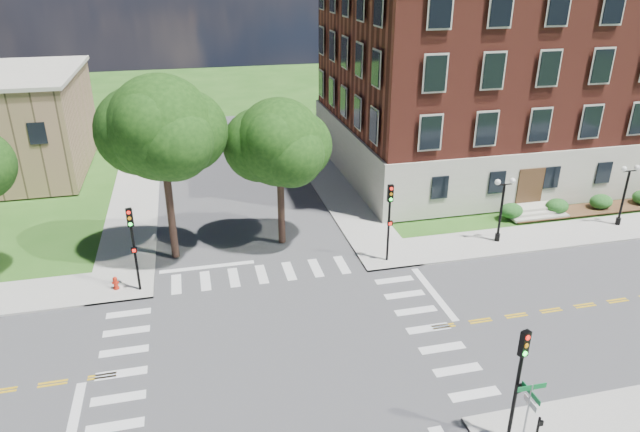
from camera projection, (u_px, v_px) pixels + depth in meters
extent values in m
plane|color=#265417|center=(284.00, 350.00, 26.42)|extent=(160.00, 160.00, 0.00)
cube|color=#3D3D3F|center=(284.00, 350.00, 26.41)|extent=(90.00, 12.00, 0.01)
cube|color=#3D3D3F|center=(284.00, 350.00, 26.41)|extent=(12.00, 90.00, 0.01)
cube|color=#9E9B93|center=(601.00, 230.00, 38.18)|extent=(34.00, 3.50, 0.12)
cube|color=#9E9B93|center=(326.00, 173.00, 48.48)|extent=(3.50, 34.00, 0.12)
cube|color=#9E9B93|center=(136.00, 188.00, 45.18)|extent=(3.50, 34.00, 0.12)
cube|color=silver|center=(434.00, 293.00, 30.96)|extent=(0.40, 5.50, 0.00)
cube|color=#B6B4A1|center=(507.00, 139.00, 50.18)|extent=(30.00, 20.00, 4.20)
cube|color=maroon|center=(520.00, 45.00, 46.93)|extent=(29.55, 19.70, 11.80)
cube|color=#472D19|center=(530.00, 187.00, 40.56)|extent=(2.00, 0.10, 2.80)
cylinder|color=black|center=(172.00, 218.00, 33.59)|extent=(0.44, 0.44, 5.05)
sphere|color=black|center=(161.00, 128.00, 31.36)|extent=(5.91, 5.91, 5.91)
cylinder|color=black|center=(281.00, 213.00, 35.63)|extent=(0.44, 0.44, 3.95)
sphere|color=black|center=(279.00, 142.00, 33.75)|extent=(5.28, 5.28, 5.28)
cylinder|color=black|center=(515.00, 398.00, 20.60)|extent=(0.14, 0.14, 3.80)
cube|color=black|center=(524.00, 344.00, 19.62)|extent=(0.37, 0.30, 1.00)
cylinder|color=red|center=(528.00, 338.00, 19.37)|extent=(0.19, 0.09, 0.18)
cylinder|color=orange|center=(526.00, 346.00, 19.51)|extent=(0.19, 0.09, 0.18)
cylinder|color=#19E533|center=(525.00, 354.00, 19.64)|extent=(0.19, 0.09, 0.18)
cube|color=black|center=(520.00, 388.00, 20.19)|extent=(0.32, 0.19, 0.30)
cylinder|color=black|center=(388.00, 231.00, 33.42)|extent=(0.14, 0.14, 3.80)
cube|color=black|center=(390.00, 193.00, 32.44)|extent=(0.32, 0.22, 1.00)
cylinder|color=red|center=(391.00, 189.00, 32.19)|extent=(0.18, 0.05, 0.18)
cylinder|color=orange|center=(391.00, 194.00, 32.33)|extent=(0.18, 0.05, 0.18)
cylinder|color=#19E533|center=(391.00, 199.00, 32.46)|extent=(0.18, 0.05, 0.18)
cube|color=black|center=(390.00, 223.00, 33.01)|extent=(0.30, 0.12, 0.30)
cylinder|color=black|center=(136.00, 259.00, 30.33)|extent=(0.14, 0.14, 3.80)
cube|color=black|center=(130.00, 217.00, 29.36)|extent=(0.36, 0.28, 1.00)
cylinder|color=red|center=(129.00, 213.00, 29.11)|extent=(0.19, 0.09, 0.18)
cylinder|color=orange|center=(129.00, 218.00, 29.24)|extent=(0.19, 0.09, 0.18)
cylinder|color=#19E533|center=(130.00, 224.00, 29.37)|extent=(0.19, 0.09, 0.18)
cube|color=black|center=(134.00, 250.00, 29.93)|extent=(0.32, 0.18, 0.30)
cylinder|color=black|center=(497.00, 237.00, 36.45)|extent=(0.32, 0.32, 0.50)
cylinder|color=black|center=(501.00, 214.00, 35.78)|extent=(0.16, 0.16, 3.80)
cube|color=black|center=(505.00, 184.00, 34.99)|extent=(1.00, 0.06, 0.06)
sphere|color=white|center=(498.00, 182.00, 34.80)|extent=(0.36, 0.36, 0.36)
sphere|color=white|center=(512.00, 181.00, 35.02)|extent=(0.36, 0.36, 0.36)
cylinder|color=black|center=(618.00, 221.00, 38.72)|extent=(0.32, 0.32, 0.50)
cylinder|color=black|center=(623.00, 199.00, 38.05)|extent=(0.16, 0.16, 3.80)
cube|color=black|center=(630.00, 171.00, 37.26)|extent=(1.00, 0.06, 0.06)
sphere|color=white|center=(624.00, 169.00, 37.07)|extent=(0.36, 0.36, 0.36)
sphere|color=white|center=(637.00, 168.00, 37.28)|extent=(0.36, 0.36, 0.36)
cylinder|color=gray|center=(526.00, 420.00, 20.09)|extent=(0.07, 0.07, 3.10)
cube|color=#0D6B31|center=(532.00, 387.00, 19.50)|extent=(1.10, 0.03, 0.20)
cube|color=#0D6B31|center=(531.00, 393.00, 19.60)|extent=(0.03, 1.10, 0.20)
cube|color=silver|center=(530.00, 403.00, 19.79)|extent=(0.03, 0.75, 0.25)
cylinder|color=black|center=(537.00, 430.00, 20.91)|extent=(0.10, 0.10, 1.20)
cube|color=black|center=(541.00, 423.00, 20.62)|extent=(0.14, 0.08, 0.22)
cylinder|color=red|center=(116.00, 288.00, 31.13)|extent=(0.32, 0.32, 0.10)
cylinder|color=red|center=(116.00, 284.00, 31.02)|extent=(0.22, 0.22, 0.60)
sphere|color=red|center=(115.00, 279.00, 30.89)|extent=(0.24, 0.24, 0.24)
cylinder|color=red|center=(115.00, 283.00, 30.99)|extent=(0.35, 0.12, 0.12)
cylinder|color=red|center=(115.00, 283.00, 30.99)|extent=(0.12, 0.35, 0.12)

